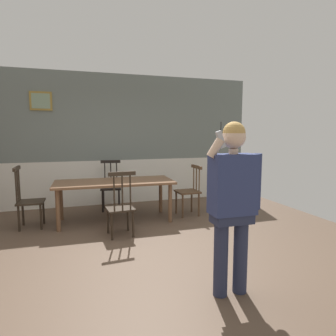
{
  "coord_description": "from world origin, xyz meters",
  "views": [
    {
      "loc": [
        -0.71,
        -3.74,
        1.61
      ],
      "look_at": [
        0.35,
        -0.44,
        1.19
      ],
      "focal_mm": 31.44,
      "sensor_mm": 36.0,
      "label": 1
    }
  ],
  "objects_px": {
    "chair_near_window": "(189,191)",
    "chair_opposite_corner": "(121,206)",
    "chair_by_doorway": "(28,200)",
    "person_figure": "(233,196)",
    "chair_at_table_head": "(111,186)",
    "dining_table": "(115,185)"
  },
  "relations": [
    {
      "from": "chair_by_doorway",
      "to": "person_figure",
      "type": "distance_m",
      "value": 3.65
    },
    {
      "from": "chair_near_window",
      "to": "chair_by_doorway",
      "type": "relative_size",
      "value": 0.93
    },
    {
      "from": "chair_near_window",
      "to": "chair_by_doorway",
      "type": "height_order",
      "value": "chair_by_doorway"
    },
    {
      "from": "chair_opposite_corner",
      "to": "person_figure",
      "type": "relative_size",
      "value": 0.6
    },
    {
      "from": "chair_by_doorway",
      "to": "person_figure",
      "type": "xyz_separation_m",
      "value": [
        2.21,
        -2.86,
        0.51
      ]
    },
    {
      "from": "chair_near_window",
      "to": "chair_opposite_corner",
      "type": "distance_m",
      "value": 1.66
    },
    {
      "from": "chair_near_window",
      "to": "person_figure",
      "type": "xyz_separation_m",
      "value": [
        -0.66,
        -2.77,
        0.51
      ]
    },
    {
      "from": "chair_near_window",
      "to": "chair_at_table_head",
      "type": "relative_size",
      "value": 0.95
    },
    {
      "from": "dining_table",
      "to": "person_figure",
      "type": "distance_m",
      "value": 2.94
    },
    {
      "from": "person_figure",
      "to": "chair_opposite_corner",
      "type": "bearing_deg",
      "value": -66.54
    },
    {
      "from": "chair_near_window",
      "to": "chair_by_doorway",
      "type": "bearing_deg",
      "value": 86.24
    },
    {
      "from": "chair_near_window",
      "to": "chair_opposite_corner",
      "type": "height_order",
      "value": "chair_opposite_corner"
    },
    {
      "from": "chair_near_window",
      "to": "chair_opposite_corner",
      "type": "bearing_deg",
      "value": 116.45
    },
    {
      "from": "dining_table",
      "to": "chair_by_doorway",
      "type": "relative_size",
      "value": 2.03
    },
    {
      "from": "chair_near_window",
      "to": "chair_at_table_head",
      "type": "distance_m",
      "value": 1.65
    },
    {
      "from": "chair_opposite_corner",
      "to": "chair_near_window",
      "type": "bearing_deg",
      "value": 24.42
    },
    {
      "from": "chair_near_window",
      "to": "chair_at_table_head",
      "type": "xyz_separation_m",
      "value": [
        -1.4,
        0.87,
        0.01
      ]
    },
    {
      "from": "chair_by_doorway",
      "to": "chair_opposite_corner",
      "type": "distance_m",
      "value": 1.66
    },
    {
      "from": "chair_at_table_head",
      "to": "person_figure",
      "type": "bearing_deg",
      "value": 109.87
    },
    {
      "from": "chair_opposite_corner",
      "to": "person_figure",
      "type": "xyz_separation_m",
      "value": [
        0.79,
        -1.98,
        0.52
      ]
    },
    {
      "from": "chair_near_window",
      "to": "chair_opposite_corner",
      "type": "xyz_separation_m",
      "value": [
        -1.46,
        -0.79,
        -0.01
      ]
    },
    {
      "from": "dining_table",
      "to": "person_figure",
      "type": "xyz_separation_m",
      "value": [
        0.77,
        -2.81,
        0.33
      ]
    }
  ]
}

